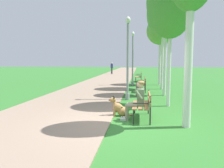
% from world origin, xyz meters
% --- Properties ---
extents(ground_plane, '(120.00, 120.00, 0.00)m').
position_xyz_m(ground_plane, '(0.00, 0.00, 0.00)').
color(ground_plane, '#33752D').
extents(paved_path, '(4.15, 60.00, 0.04)m').
position_xyz_m(paved_path, '(-2.43, 24.00, 0.02)').
color(paved_path, gray).
rests_on(paved_path, ground).
extents(park_bench_near, '(0.55, 1.50, 0.85)m').
position_xyz_m(park_bench_near, '(0.63, 0.70, 0.51)').
color(park_bench_near, olive).
rests_on(park_bench_near, ground).
extents(park_bench_mid, '(0.55, 1.50, 0.85)m').
position_xyz_m(park_bench_mid, '(0.65, 7.07, 0.51)').
color(park_bench_mid, olive).
rests_on(park_bench_mid, ground).
extents(park_bench_far, '(0.55, 1.50, 0.85)m').
position_xyz_m(park_bench_far, '(0.46, 13.45, 0.51)').
color(park_bench_far, olive).
rests_on(park_bench_far, ground).
extents(person_seated_on_near_bench, '(0.74, 0.49, 1.25)m').
position_xyz_m(person_seated_on_near_bench, '(0.42, 0.50, 0.68)').
color(person_seated_on_near_bench, gray).
rests_on(person_seated_on_near_bench, ground).
extents(dog_shepherd, '(0.81, 0.41, 0.71)m').
position_xyz_m(dog_shepherd, '(-0.17, 0.95, 0.26)').
color(dog_shepherd, '#B27F47').
rests_on(dog_shepherd, ground).
extents(lamp_post_near, '(0.24, 0.24, 3.88)m').
position_xyz_m(lamp_post_near, '(-0.07, 4.13, 2.01)').
color(lamp_post_near, gray).
rests_on(lamp_post_near, ground).
extents(lamp_post_mid, '(0.24, 0.24, 4.00)m').
position_xyz_m(lamp_post_mid, '(-0.04, 10.45, 2.07)').
color(lamp_post_mid, gray).
rests_on(lamp_post_mid, ground).
extents(birch_tree_second, '(1.91, 2.06, 5.69)m').
position_xyz_m(birch_tree_second, '(1.67, 2.85, 4.19)').
color(birch_tree_second, silver).
rests_on(birch_tree_second, ground).
extents(birch_tree_third, '(1.70, 1.82, 5.46)m').
position_xyz_m(birch_tree_third, '(1.82, 5.77, 4.24)').
color(birch_tree_third, silver).
rests_on(birch_tree_third, ground).
extents(birch_tree_fourth, '(2.08, 2.05, 6.33)m').
position_xyz_m(birch_tree_fourth, '(1.94, 8.45, 4.81)').
color(birch_tree_fourth, silver).
rests_on(birch_tree_fourth, ground).
extents(birch_tree_fifth, '(2.08, 1.92, 5.16)m').
position_xyz_m(birch_tree_fifth, '(2.01, 11.06, 4.07)').
color(birch_tree_fifth, silver).
rests_on(birch_tree_fifth, ground).
extents(litter_bin, '(0.36, 0.36, 0.70)m').
position_xyz_m(litter_bin, '(0.49, 5.05, 0.35)').
color(litter_bin, '#515156').
rests_on(litter_bin, ground).
extents(pedestrian_distant, '(0.32, 0.22, 1.65)m').
position_xyz_m(pedestrian_distant, '(-3.34, 24.28, 0.84)').
color(pedestrian_distant, '#383842').
rests_on(pedestrian_distant, ground).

